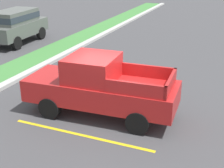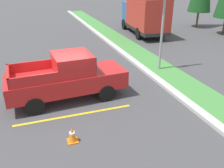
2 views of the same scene
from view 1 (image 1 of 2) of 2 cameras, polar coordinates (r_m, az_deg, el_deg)
The scene contains 6 objects.
ground_plane at distance 11.22m, azimuth -1.23°, elevation -5.44°, with size 120.00×120.00×0.00m, color #424244.
parking_line_near at distance 10.03m, azimuth -5.65°, elevation -9.12°, with size 0.12×4.80×0.01m, color yellow.
parking_line_far at distance 12.52m, azimuth 1.01°, elevation -2.37°, with size 0.12×4.80×0.01m, color yellow.
pickup_truck_main at distance 10.81m, azimuth -2.26°, elevation -0.46°, with size 2.19×5.32×2.10m.
suv_distant at distance 21.10m, azimuth -16.95°, elevation 10.34°, with size 4.71×2.19×2.10m.
traffic_cone at distance 13.71m, azimuth 5.16°, elevation 1.08°, with size 0.36×0.36×0.60m.
Camera 1 is at (-9.09, -4.06, 5.17)m, focal length 50.63 mm.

